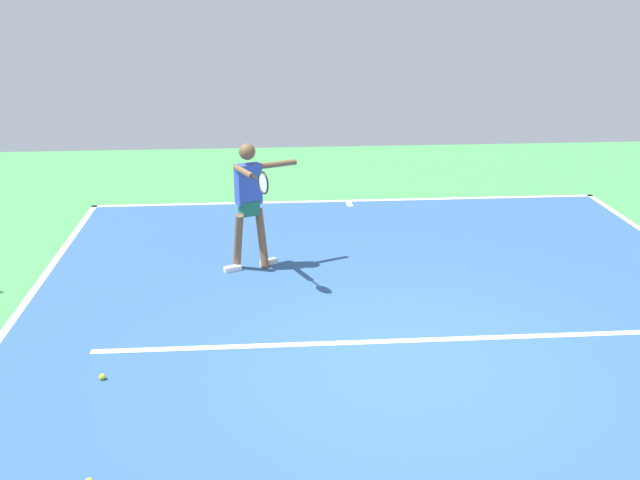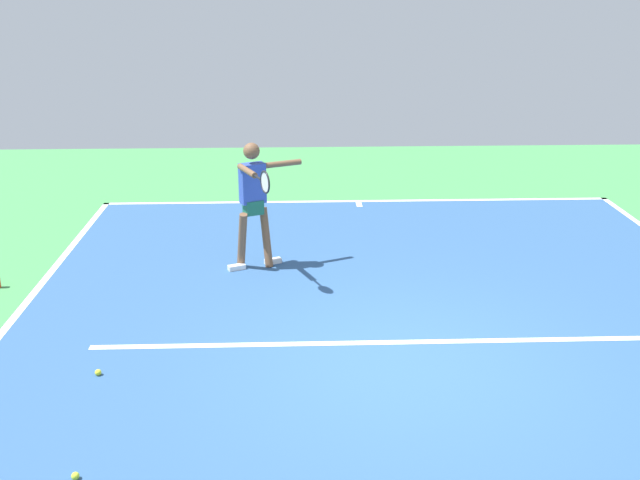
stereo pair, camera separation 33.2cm
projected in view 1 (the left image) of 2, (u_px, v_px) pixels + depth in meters
The scene contains 7 objects.
ground_plane at pixel (412, 363), 7.93m from camera, with size 21.34×21.34×0.00m, color #428E4C.
court_surface at pixel (412, 363), 7.93m from camera, with size 9.23×12.25×0.00m, color #2D5484.
court_line_baseline_near at pixel (348, 201), 13.63m from camera, with size 9.23×0.10×0.01m, color white.
court_line_service at pixel (403, 341), 8.40m from camera, with size 6.93×0.10×0.01m, color white.
court_line_centre_mark at pixel (349, 204), 13.45m from camera, with size 0.10×0.30×0.01m, color white.
tennis_player at pixel (250, 198), 10.15m from camera, with size 1.06×1.36×1.79m.
tennis_ball_near_service_line at pixel (102, 377), 7.58m from camera, with size 0.07×0.07×0.07m, color yellow.
Camera 1 is at (1.51, 6.94, 3.89)m, focal length 41.83 mm.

